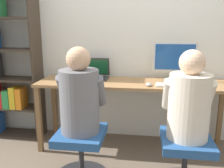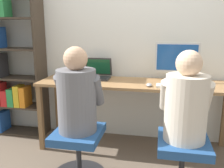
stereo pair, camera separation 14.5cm
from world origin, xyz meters
name	(u,v)px [view 1 (the left image)]	position (x,y,z in m)	size (l,w,h in m)	color
ground_plane	(131,159)	(0.00, 0.00, 0.00)	(14.00, 14.00, 0.00)	brown
wall_back	(136,31)	(0.00, 0.62, 1.30)	(10.00, 0.05, 2.60)	silver
desk	(133,89)	(0.00, 0.28, 0.69)	(2.09, 0.55, 0.77)	olive
desktop_monitor	(175,61)	(0.44, 0.41, 0.99)	(0.47, 0.21, 0.43)	beige
laptop	(95,74)	(-0.45, 0.41, 0.82)	(0.31, 0.27, 0.23)	#2D2D30
keyboard	(178,85)	(0.46, 0.13, 0.78)	(0.44, 0.14, 0.03)	silver
computer_mouse_by_keyboard	(149,84)	(0.16, 0.13, 0.78)	(0.06, 0.11, 0.03)	#99999E
office_chair_left	(185,159)	(0.48, -0.40, 0.27)	(0.49, 0.49, 0.47)	#262628
office_chair_right	(81,152)	(-0.42, -0.40, 0.27)	(0.49, 0.49, 0.47)	#262628
person_at_monitor	(189,101)	(0.48, -0.40, 0.78)	(0.41, 0.36, 0.72)	beige
person_at_laptop	(80,96)	(-0.42, -0.39, 0.79)	(0.41, 0.36, 0.74)	slate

